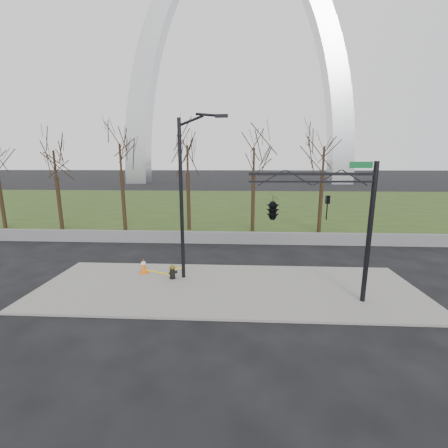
# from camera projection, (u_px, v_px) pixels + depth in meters

# --- Properties ---
(ground) EXTENTS (500.00, 500.00, 0.00)m
(ground) POSITION_uv_depth(u_px,v_px,m) (227.00, 288.00, 14.01)
(ground) COLOR black
(ground) RESTS_ON ground
(sidewalk) EXTENTS (18.00, 6.00, 0.10)m
(sidewalk) POSITION_uv_depth(u_px,v_px,m) (227.00, 287.00, 14.00)
(sidewalk) COLOR slate
(sidewalk) RESTS_ON ground
(grass_strip) EXTENTS (120.00, 40.00, 0.06)m
(grass_strip) POSITION_uv_depth(u_px,v_px,m) (235.00, 204.00, 43.33)
(grass_strip) COLOR #253914
(grass_strip) RESTS_ON ground
(guardrail) EXTENTS (60.00, 0.30, 0.90)m
(guardrail) POSITION_uv_depth(u_px,v_px,m) (232.00, 238.00, 21.74)
(guardrail) COLOR #59595B
(guardrail) RESTS_ON ground
(gateway_arch) EXTENTS (66.00, 6.00, 65.00)m
(gateway_arch) POSITION_uv_depth(u_px,v_px,m) (239.00, 66.00, 80.68)
(gateway_arch) COLOR silver
(gateway_arch) RESTS_ON ground
(tree_row) EXTENTS (32.43, 4.00, 8.32)m
(tree_row) POSITION_uv_depth(u_px,v_px,m) (155.00, 184.00, 25.24)
(tree_row) COLOR black
(tree_row) RESTS_ON ground
(fire_hydrant) EXTENTS (0.48, 0.34, 0.77)m
(fire_hydrant) POSITION_uv_depth(u_px,v_px,m) (173.00, 272.00, 14.90)
(fire_hydrant) COLOR black
(fire_hydrant) RESTS_ON sidewalk
(traffic_cone) EXTENTS (0.52, 0.52, 0.79)m
(traffic_cone) POSITION_uv_depth(u_px,v_px,m) (144.00, 266.00, 15.64)
(traffic_cone) COLOR #DE590B
(traffic_cone) RESTS_ON sidewalk
(street_light) EXTENTS (2.39, 0.26, 8.21)m
(street_light) POSITION_uv_depth(u_px,v_px,m) (186.00, 189.00, 14.20)
(street_light) COLOR black
(street_light) RESTS_ON ground
(traffic_signal_mast) EXTENTS (5.10, 2.50, 6.00)m
(traffic_signal_mast) POSITION_uv_depth(u_px,v_px,m) (292.00, 208.00, 11.77)
(traffic_signal_mast) COLOR black
(traffic_signal_mast) RESTS_ON ground
(caution_tape) EXTENTS (2.26, 0.68, 0.40)m
(caution_tape) POSITION_uv_depth(u_px,v_px,m) (162.00, 271.00, 15.23)
(caution_tape) COLOR yellow
(caution_tape) RESTS_ON ground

